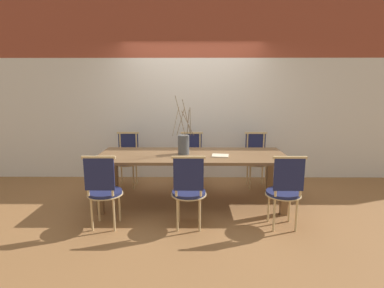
# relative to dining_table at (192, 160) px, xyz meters

# --- Properties ---
(ground_plane) EXTENTS (16.00, 16.00, 0.00)m
(ground_plane) POSITION_rel_dining_table_xyz_m (0.00, 0.00, -0.66)
(ground_plane) COLOR olive
(wall_rear) EXTENTS (12.00, 0.06, 3.20)m
(wall_rear) POSITION_rel_dining_table_xyz_m (0.00, 1.33, 0.94)
(wall_rear) COLOR silver
(wall_rear) RESTS_ON ground_plane
(dining_table) EXTENTS (2.69, 1.00, 0.74)m
(dining_table) POSITION_rel_dining_table_xyz_m (0.00, 0.00, 0.00)
(dining_table) COLOR brown
(dining_table) RESTS_ON ground_plane
(chair_near_leftend) EXTENTS (0.43, 0.43, 0.93)m
(chair_near_leftend) POSITION_rel_dining_table_xyz_m (-1.05, -0.80, -0.16)
(chair_near_leftend) COLOR #1E234C
(chair_near_leftend) RESTS_ON ground_plane
(chair_near_left) EXTENTS (0.43, 0.43, 0.93)m
(chair_near_left) POSITION_rel_dining_table_xyz_m (-0.03, -0.80, -0.16)
(chair_near_left) COLOR #1E234C
(chair_near_left) RESTS_ON ground_plane
(chair_near_center) EXTENTS (0.43, 0.43, 0.93)m
(chair_near_center) POSITION_rel_dining_table_xyz_m (1.11, -0.80, -0.16)
(chair_near_center) COLOR #1E234C
(chair_near_center) RESTS_ON ground_plane
(chair_far_leftend) EXTENTS (0.43, 0.43, 0.93)m
(chair_far_leftend) POSITION_rel_dining_table_xyz_m (-1.12, 0.80, -0.16)
(chair_far_leftend) COLOR #1E234C
(chair_far_leftend) RESTS_ON ground_plane
(chair_far_left) EXTENTS (0.43, 0.43, 0.93)m
(chair_far_left) POSITION_rel_dining_table_xyz_m (-0.01, 0.80, -0.16)
(chair_far_left) COLOR #1E234C
(chair_far_left) RESTS_ON ground_plane
(chair_far_center) EXTENTS (0.43, 0.43, 0.93)m
(chair_far_center) POSITION_rel_dining_table_xyz_m (1.10, 0.80, -0.16)
(chair_far_center) COLOR #1E234C
(chair_far_center) RESTS_ON ground_plane
(vase_centerpiece) EXTENTS (0.31, 0.31, 0.84)m
(vase_centerpiece) POSITION_rel_dining_table_xyz_m (-0.12, 0.01, 0.23)
(vase_centerpiece) COLOR #4C5156
(vase_centerpiece) RESTS_ON dining_table
(book_stack) EXTENTS (0.25, 0.22, 0.01)m
(book_stack) POSITION_rel_dining_table_xyz_m (0.40, -0.12, 0.09)
(book_stack) COLOR beige
(book_stack) RESTS_ON dining_table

